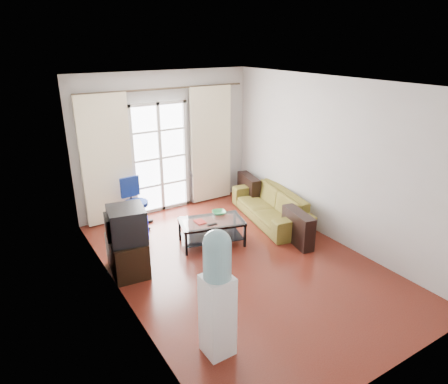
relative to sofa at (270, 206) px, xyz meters
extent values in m
plane|color=maroon|center=(-1.38, -1.00, -0.29)|extent=(5.20, 5.20, 0.00)
plane|color=white|center=(-1.38, -1.00, 2.41)|extent=(5.20, 5.20, 0.00)
cube|color=beige|center=(-1.38, 1.60, 1.06)|extent=(3.60, 0.02, 2.70)
cube|color=beige|center=(-1.38, -3.60, 1.06)|extent=(3.60, 0.02, 2.70)
cube|color=beige|center=(-3.18, -1.00, 1.06)|extent=(0.02, 5.20, 2.70)
cube|color=beige|center=(0.42, -1.00, 1.06)|extent=(0.02, 5.20, 2.70)
cube|color=white|center=(-1.53, 1.56, 0.79)|extent=(1.01, 0.02, 2.04)
cube|color=white|center=(-1.53, 1.54, 0.79)|extent=(1.16, 0.06, 2.15)
cylinder|color=#4C3F2D|center=(-1.38, 1.50, 2.09)|extent=(3.30, 0.04, 0.04)
cube|color=#FFF6CD|center=(-2.58, 1.48, 0.91)|extent=(0.90, 0.07, 2.35)
cube|color=#FFF6CD|center=(-0.43, 1.48, 0.91)|extent=(0.90, 0.07, 2.35)
cube|color=gray|center=(-0.58, 1.50, 0.04)|extent=(0.64, 0.12, 0.64)
imported|color=brown|center=(0.00, 0.00, 0.00)|extent=(2.25, 1.50, 0.57)
cube|color=silver|center=(-1.42, -0.23, 0.13)|extent=(1.16, 0.85, 0.01)
cube|color=black|center=(-1.42, -0.23, -0.16)|extent=(1.09, 0.77, 0.01)
cube|color=black|center=(-1.97, -0.36, -0.08)|extent=(0.05, 0.05, 0.42)
cube|color=black|center=(-1.02, -0.62, -0.08)|extent=(0.05, 0.05, 0.42)
cube|color=black|center=(-1.83, 0.16, -0.08)|extent=(0.05, 0.05, 0.42)
cube|color=black|center=(-0.88, -0.10, -0.08)|extent=(0.05, 0.05, 0.42)
imported|color=#338E44|center=(-1.19, -0.08, 0.17)|extent=(0.38, 0.38, 0.06)
imported|color=#B63216|center=(-1.69, -0.19, 0.15)|extent=(0.15, 0.21, 0.02)
cube|color=black|center=(-1.50, -0.38, 0.15)|extent=(0.17, 0.07, 0.02)
cube|color=black|center=(-2.90, -0.32, -0.02)|extent=(0.56, 0.77, 0.53)
cube|color=black|center=(-2.88, -0.37, 0.50)|extent=(0.59, 0.62, 0.50)
cube|color=#0C19E5|center=(-2.63, -0.41, 0.50)|extent=(0.09, 0.43, 0.37)
cube|color=black|center=(-3.10, -0.33, 0.50)|extent=(0.21, 0.39, 0.32)
cylinder|color=black|center=(-2.25, 1.07, -0.06)|extent=(0.05, 0.05, 0.46)
cylinder|color=navy|center=(-2.25, 1.07, 0.16)|extent=(0.44, 0.44, 0.07)
cube|color=navy|center=(-2.26, 1.27, 0.43)|extent=(0.36, 0.08, 0.38)
cube|color=white|center=(-2.63, -2.42, 0.19)|extent=(0.31, 0.31, 0.96)
cylinder|color=#7EB6C4|center=(-2.63, -2.42, 0.86)|extent=(0.29, 0.29, 0.38)
sphere|color=#7EB6C4|center=(-2.63, -2.42, 1.05)|extent=(0.29, 0.29, 0.29)
cube|color=black|center=(-2.47, -2.41, 0.52)|extent=(0.04, 0.12, 0.10)
camera|label=1|loc=(-4.42, -5.41, 2.94)|focal=32.00mm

